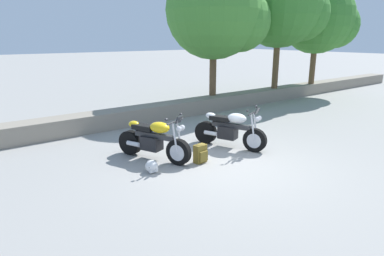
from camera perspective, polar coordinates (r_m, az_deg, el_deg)
ground_plane at (r=7.87m, az=6.06°, el=-6.26°), size 120.00×120.00×0.00m
stone_wall at (r=11.58m, az=-10.43°, el=2.03°), size 36.00×0.80×0.55m
motorcycle_yellow_near_left at (r=8.05m, az=-6.52°, el=-2.12°), size 1.03×1.97×1.18m
motorcycle_white_centre at (r=8.94m, az=6.59°, el=-0.34°), size 1.01×1.98×1.18m
rider_backpack at (r=7.88m, az=1.44°, el=-4.26°), size 0.32×0.28×0.47m
rider_helmet at (r=7.41m, az=-6.91°, el=-6.54°), size 0.28×0.28×0.28m
leafy_tree_far_left at (r=13.79m, az=4.72°, el=19.06°), size 3.97×3.78×5.22m
leafy_tree_mid_left at (r=16.23m, az=15.54°, el=19.41°), size 3.96×3.77×5.62m
leafy_tree_mid_right at (r=18.35m, az=21.22°, el=17.00°), size 3.70×3.52×5.03m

